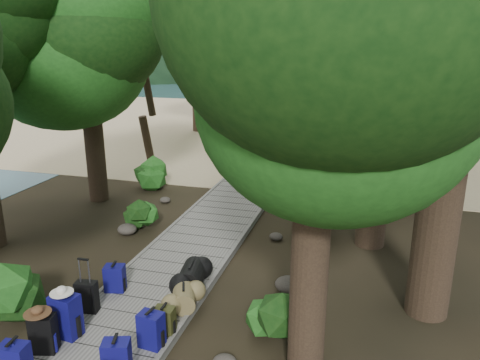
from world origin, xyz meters
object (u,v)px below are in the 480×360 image
(backpack_right_b, at_px, (117,359))
(duffel_right_khaki, at_px, (184,298))
(sun_lounger, at_px, (355,156))
(suitcase_on_boardwalk, at_px, (87,297))
(lone_suitcase_on_sand, at_px, (274,160))
(backpack_left_b, at_px, (43,331))
(backpack_left_d, at_px, (115,277))
(duffel_right_black, at_px, (192,276))
(kayak, at_px, (221,145))
(backpack_right_d, at_px, (164,319))
(backpack_right_c, at_px, (151,328))
(backpack_left_c, at_px, (66,313))

(backpack_right_b, bearing_deg, duffel_right_khaki, 67.16)
(backpack_right_b, distance_m, sun_lounger, 13.78)
(suitcase_on_boardwalk, relative_size, lone_suitcase_on_sand, 0.91)
(backpack_left_b, distance_m, backpack_right_b, 1.43)
(backpack_left_d, relative_size, duffel_right_black, 0.74)
(suitcase_on_boardwalk, height_order, kayak, suitcase_on_boardwalk)
(backpack_right_d, height_order, duffel_right_khaki, backpack_right_d)
(backpack_left_d, xyz_separation_m, duffel_right_black, (1.38, 0.50, -0.04))
(backpack_left_b, height_order, duffel_right_khaki, backpack_left_b)
(backpack_left_d, bearing_deg, backpack_right_c, -56.56)
(backpack_left_d, xyz_separation_m, backpack_right_c, (1.43, -1.36, 0.04))
(lone_suitcase_on_sand, bearing_deg, kayak, 143.89)
(backpack_left_d, distance_m, duffel_right_khaki, 1.52)
(backpack_right_c, bearing_deg, backpack_right_b, -91.79)
(backpack_right_b, relative_size, duffel_right_khaki, 1.14)
(backpack_right_b, xyz_separation_m, duffel_right_khaki, (0.19, 1.98, -0.14))
(backpack_left_c, distance_m, lone_suitcase_on_sand, 11.37)
(lone_suitcase_on_sand, xyz_separation_m, kayak, (-2.91, 2.53, -0.13))
(kayak, bearing_deg, backpack_right_d, -71.81)
(backpack_right_b, height_order, sun_lounger, backpack_right_b)
(backpack_right_c, height_order, sun_lounger, backpack_right_c)
(duffel_right_black, bearing_deg, duffel_right_khaki, -89.05)
(kayak, bearing_deg, duffel_right_black, -70.60)
(backpack_left_b, relative_size, backpack_right_d, 1.36)
(backpack_right_d, distance_m, lone_suitcase_on_sand, 10.84)
(duffel_right_khaki, relative_size, lone_suitcase_on_sand, 0.96)
(backpack_left_b, xyz_separation_m, sun_lounger, (4.07, 13.26, -0.13))
(backpack_right_c, relative_size, duffel_right_black, 0.84)
(backpack_left_c, bearing_deg, backpack_right_b, -20.93)
(backpack_right_d, distance_m, suitcase_on_boardwalk, 1.59)
(backpack_left_b, relative_size, backpack_left_c, 0.85)
(backpack_right_c, height_order, lone_suitcase_on_sand, backpack_right_c)
(duffel_right_khaki, bearing_deg, backpack_right_d, -113.89)
(backpack_left_b, height_order, duffel_right_black, backpack_left_b)
(backpack_right_b, bearing_deg, backpack_right_d, 64.46)
(duffel_right_khaki, bearing_deg, backpack_left_c, -162.28)
(backpack_left_d, height_order, backpack_right_d, backpack_left_d)
(backpack_right_b, relative_size, backpack_right_d, 1.36)
(backpack_left_b, relative_size, duffel_right_black, 0.89)
(backpack_right_c, bearing_deg, suitcase_on_boardwalk, 166.00)
(backpack_right_d, bearing_deg, backpack_left_b, -150.55)
(backpack_right_d, bearing_deg, duffel_right_black, 92.99)
(backpack_left_b, xyz_separation_m, backpack_left_c, (0.09, 0.44, 0.06))
(backpack_left_d, distance_m, lone_suitcase_on_sand, 9.89)
(backpack_left_d, xyz_separation_m, sun_lounger, (3.97, 11.33, -0.07))
(backpack_left_b, bearing_deg, duffel_right_black, 44.24)
(backpack_right_b, height_order, kayak, backpack_right_b)
(backpack_left_d, height_order, duffel_right_black, backpack_left_d)
(backpack_right_b, relative_size, suitcase_on_boardwalk, 1.20)
(backpack_left_b, xyz_separation_m, duffel_right_khaki, (1.60, 1.72, -0.14))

